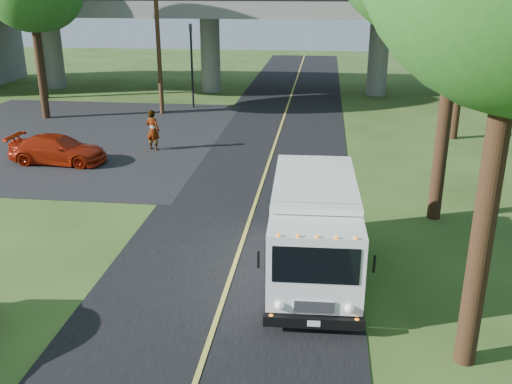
% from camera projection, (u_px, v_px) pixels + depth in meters
% --- Properties ---
extents(ground, '(120.00, 120.00, 0.00)m').
position_uv_depth(ground, '(200.00, 370.00, 11.77)').
color(ground, '#2F4719').
rests_on(ground, ground).
extents(road, '(7.00, 90.00, 0.02)m').
position_uv_depth(road, '(257.00, 199.00, 21.09)').
color(road, black).
rests_on(road, ground).
extents(parking_lot, '(16.00, 18.00, 0.01)m').
position_uv_depth(parking_lot, '(66.00, 136.00, 29.78)').
color(parking_lot, black).
rests_on(parking_lot, ground).
extents(lane_line, '(0.12, 90.00, 0.01)m').
position_uv_depth(lane_line, '(257.00, 199.00, 21.08)').
color(lane_line, gold).
rests_on(lane_line, road).
extents(overpass, '(54.00, 10.00, 7.30)m').
position_uv_depth(overpass, '(294.00, 28.00, 40.03)').
color(overpass, slate).
rests_on(overpass, ground).
extents(traffic_signal, '(0.18, 0.22, 5.20)m').
position_uv_depth(traffic_signal, '(192.00, 57.00, 35.58)').
color(traffic_signal, black).
rests_on(traffic_signal, ground).
extents(utility_pole, '(1.60, 0.26, 9.00)m').
position_uv_depth(utility_pole, '(158.00, 36.00, 33.40)').
color(utility_pole, '#472D19').
rests_on(utility_pole, ground).
extents(step_van, '(2.45, 6.18, 2.56)m').
position_uv_depth(step_van, '(314.00, 227.00, 15.24)').
color(step_van, white).
rests_on(step_van, ground).
extents(red_sedan, '(4.34, 1.90, 1.24)m').
position_uv_depth(red_sedan, '(58.00, 149.00, 25.17)').
color(red_sedan, '#941D09').
rests_on(red_sedan, ground).
extents(pedestrian, '(0.82, 0.66, 1.94)m').
position_uv_depth(pedestrian, '(153.00, 130.00, 27.04)').
color(pedestrian, gray).
rests_on(pedestrian, ground).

